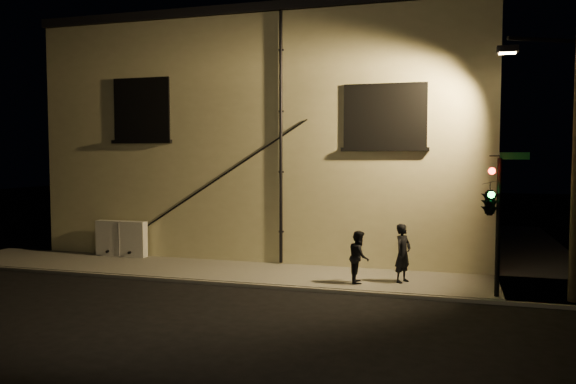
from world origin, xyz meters
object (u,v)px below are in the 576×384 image
(pedestrian_a, at_px, (403,253))
(traffic_signal, at_px, (491,200))
(pedestrian_b, at_px, (359,257))
(streetlamp_pole, at_px, (574,152))
(utility_cabinet, at_px, (121,238))

(pedestrian_a, xyz_separation_m, traffic_signal, (2.26, -1.09, 1.66))
(pedestrian_a, height_order, pedestrian_b, pedestrian_a)
(pedestrian_a, distance_m, traffic_signal, 3.01)
(pedestrian_b, bearing_deg, traffic_signal, -109.29)
(pedestrian_b, relative_size, traffic_signal, 0.40)
(pedestrian_a, bearing_deg, traffic_signal, -87.55)
(traffic_signal, xyz_separation_m, streetlamp_pole, (1.92, 0.19, 1.20))
(traffic_signal, distance_m, streetlamp_pole, 2.27)
(utility_cabinet, xyz_separation_m, traffic_signal, (12.35, -2.51, 1.86))
(traffic_signal, bearing_deg, pedestrian_a, 154.23)
(utility_cabinet, relative_size, pedestrian_a, 1.16)
(pedestrian_b, bearing_deg, streetlamp_pole, -103.44)
(pedestrian_b, distance_m, traffic_signal, 3.93)
(utility_cabinet, height_order, pedestrian_b, pedestrian_b)
(utility_cabinet, bearing_deg, streetlamp_pole, -9.26)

